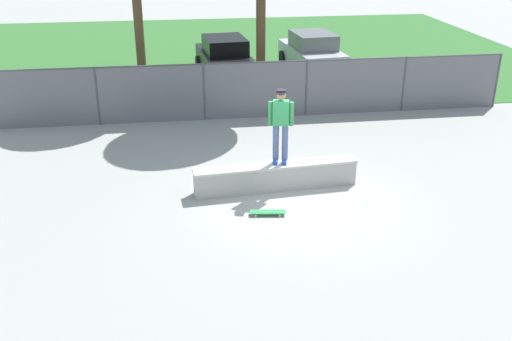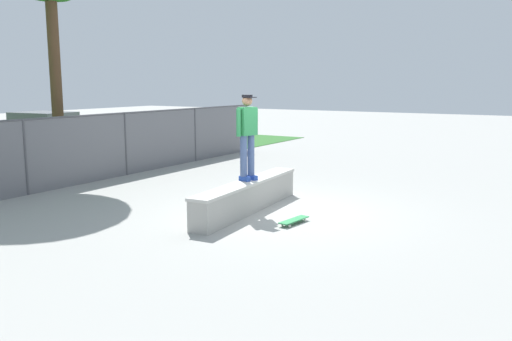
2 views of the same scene
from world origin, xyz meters
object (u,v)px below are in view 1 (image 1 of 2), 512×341
object	(u,v)px
skateboarder	(281,123)
car_black	(225,57)
car_silver	(312,52)
concrete_ledge	(276,176)
skateboard	(268,212)

from	to	relation	value
skateboarder	car_black	xyz separation A→B (m)	(-0.32, 10.94, -0.85)
car_silver	car_black	bearing A→B (deg)	-172.81
skateboarder	car_silver	bearing A→B (deg)	73.02
car_black	skateboarder	bearing A→B (deg)	-88.33
concrete_ledge	skateboard	bearing A→B (deg)	-107.50
concrete_ledge	skateboarder	xyz separation A→B (m)	(0.11, 0.08, 1.36)
car_silver	concrete_ledge	bearing A→B (deg)	-107.38
concrete_ledge	skateboarder	size ratio (longest dim) A/B	2.22
skateboarder	car_silver	distance (m)	11.97
skateboarder	car_silver	world-z (taller)	skateboarder
skateboard	car_silver	size ratio (longest dim) A/B	0.19
concrete_ledge	skateboard	xyz separation A→B (m)	(-0.42, -1.33, -0.26)
car_black	skateboard	bearing A→B (deg)	-90.98
skateboarder	skateboard	xyz separation A→B (m)	(-0.53, -1.41, -1.62)
concrete_ledge	skateboard	distance (m)	1.42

